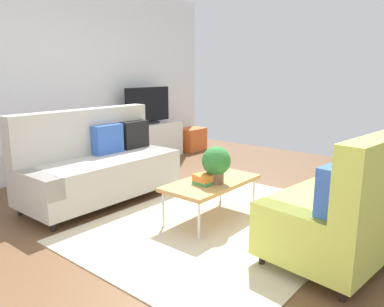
% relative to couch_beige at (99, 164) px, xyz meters
% --- Properties ---
extents(ground_plane, '(7.68, 7.68, 0.00)m').
position_rel_couch_beige_xyz_m(ground_plane, '(0.35, -1.34, -0.45)').
color(ground_plane, brown).
extents(wall_far, '(6.40, 0.12, 2.90)m').
position_rel_couch_beige_xyz_m(wall_far, '(0.35, 1.46, 1.00)').
color(wall_far, silver).
rests_on(wall_far, ground_plane).
extents(area_rug, '(2.90, 2.20, 0.01)m').
position_rel_couch_beige_xyz_m(area_rug, '(0.33, -1.62, -0.44)').
color(area_rug, beige).
rests_on(area_rug, ground_plane).
extents(couch_beige, '(1.90, 0.85, 1.10)m').
position_rel_couch_beige_xyz_m(couch_beige, '(0.00, 0.00, 0.00)').
color(couch_beige, '#B2ADA3').
rests_on(couch_beige, ground_plane).
extents(couch_green, '(1.98, 1.05, 1.10)m').
position_rel_couch_beige_xyz_m(couch_green, '(0.66, -2.84, 0.00)').
color(couch_green, '#C1CC51').
rests_on(couch_green, ground_plane).
extents(coffee_table, '(1.10, 0.56, 0.42)m').
position_rel_couch_beige_xyz_m(coffee_table, '(0.38, -1.42, -0.05)').
color(coffee_table, '#B7844C').
rests_on(coffee_table, ground_plane).
extents(tv_console, '(1.40, 0.44, 0.64)m').
position_rel_couch_beige_xyz_m(tv_console, '(1.89, 1.12, -0.13)').
color(tv_console, silver).
rests_on(tv_console, ground_plane).
extents(tv, '(1.00, 0.20, 0.64)m').
position_rel_couch_beige_xyz_m(tv, '(1.89, 1.10, 0.51)').
color(tv, black).
rests_on(tv, tv_console).
extents(storage_trunk, '(0.52, 0.40, 0.44)m').
position_rel_couch_beige_xyz_m(storage_trunk, '(2.99, 1.02, -0.23)').
color(storage_trunk, orange).
rests_on(storage_trunk, ground_plane).
extents(potted_plant, '(0.30, 0.30, 0.39)m').
position_rel_couch_beige_xyz_m(potted_plant, '(0.36, -1.50, 0.19)').
color(potted_plant, brown).
rests_on(potted_plant, coffee_table).
extents(table_book_0, '(0.24, 0.18, 0.03)m').
position_rel_couch_beige_xyz_m(table_book_0, '(0.28, -1.43, -0.01)').
color(table_book_0, '#3F8C4C').
rests_on(table_book_0, coffee_table).
extents(table_book_1, '(0.25, 0.19, 0.03)m').
position_rel_couch_beige_xyz_m(table_book_1, '(0.28, -1.43, 0.02)').
color(table_book_1, orange).
rests_on(table_book_1, table_book_0).
extents(table_book_2, '(0.28, 0.24, 0.04)m').
position_rel_couch_beige_xyz_m(table_book_2, '(0.28, -1.43, 0.06)').
color(table_book_2, orange).
rests_on(table_book_2, table_book_1).
extents(vase_0, '(0.10, 0.10, 0.16)m').
position_rel_couch_beige_xyz_m(vase_0, '(1.31, 1.17, 0.27)').
color(vase_0, '#4C72B2').
rests_on(vase_0, tv_console).
extents(bottle_0, '(0.04, 0.04, 0.21)m').
position_rel_couch_beige_xyz_m(bottle_0, '(1.47, 1.08, 0.30)').
color(bottle_0, orange).
rests_on(bottle_0, tv_console).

